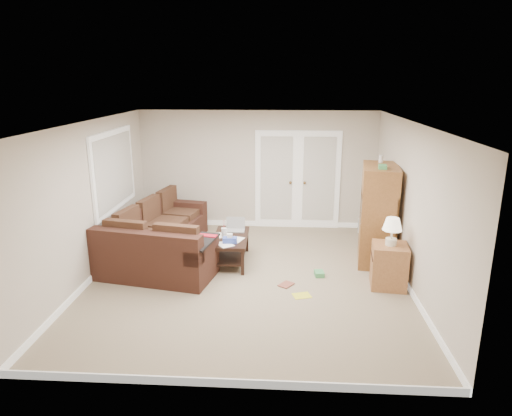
# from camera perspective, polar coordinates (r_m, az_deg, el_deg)

# --- Properties ---
(floor) EXTENTS (5.50, 5.50, 0.00)m
(floor) POSITION_cam_1_polar(r_m,az_deg,el_deg) (7.51, -1.01, -8.71)
(floor) COLOR gray
(floor) RESTS_ON ground
(ceiling) EXTENTS (5.00, 5.50, 0.02)m
(ceiling) POSITION_cam_1_polar(r_m,az_deg,el_deg) (6.86, -1.11, 10.64)
(ceiling) COLOR white
(ceiling) RESTS_ON wall_back
(wall_left) EXTENTS (0.02, 5.50, 2.50)m
(wall_left) POSITION_cam_1_polar(r_m,az_deg,el_deg) (7.69, -19.96, 0.80)
(wall_left) COLOR beige
(wall_left) RESTS_ON floor
(wall_right) EXTENTS (0.02, 5.50, 2.50)m
(wall_right) POSITION_cam_1_polar(r_m,az_deg,el_deg) (7.33, 18.82, 0.18)
(wall_right) COLOR beige
(wall_right) RESTS_ON floor
(wall_back) EXTENTS (5.00, 0.02, 2.50)m
(wall_back) POSITION_cam_1_polar(r_m,az_deg,el_deg) (9.76, 0.22, 4.80)
(wall_back) COLOR beige
(wall_back) RESTS_ON floor
(wall_front) EXTENTS (5.00, 0.02, 2.50)m
(wall_front) POSITION_cam_1_polar(r_m,az_deg,el_deg) (4.51, -3.85, -8.75)
(wall_front) COLOR beige
(wall_front) RESTS_ON floor
(baseboards) EXTENTS (5.00, 5.50, 0.10)m
(baseboards) POSITION_cam_1_polar(r_m,az_deg,el_deg) (7.49, -1.01, -8.36)
(baseboards) COLOR white
(baseboards) RESTS_ON floor
(french_doors) EXTENTS (1.80, 0.05, 2.13)m
(french_doors) POSITION_cam_1_polar(r_m,az_deg,el_deg) (9.76, 5.21, 3.44)
(french_doors) COLOR white
(french_doors) RESTS_ON floor
(window_left) EXTENTS (0.05, 1.92, 1.42)m
(window_left) POSITION_cam_1_polar(r_m,az_deg,el_deg) (8.52, -17.32, 4.50)
(window_left) COLOR white
(window_left) RESTS_ON wall_left
(sectional_sofa) EXTENTS (2.03, 3.14, 0.87)m
(sectional_sofa) POSITION_cam_1_polar(r_m,az_deg,el_deg) (8.28, -12.00, -4.12)
(sectional_sofa) COLOR #3B1F16
(sectional_sofa) RESTS_ON floor
(coffee_table) EXTENTS (0.60, 1.17, 0.79)m
(coffee_table) POSITION_cam_1_polar(r_m,az_deg,el_deg) (8.06, -3.14, -4.99)
(coffee_table) COLOR black
(coffee_table) RESTS_ON floor
(tv_armoire) EXTENTS (0.74, 1.15, 1.84)m
(tv_armoire) POSITION_cam_1_polar(r_m,az_deg,el_deg) (8.19, 14.98, -0.71)
(tv_armoire) COLOR brown
(tv_armoire) RESTS_ON floor
(side_cabinet) EXTENTS (0.59, 0.59, 1.11)m
(side_cabinet) POSITION_cam_1_polar(r_m,az_deg,el_deg) (7.36, 16.32, -6.52)
(side_cabinet) COLOR #9E6539
(side_cabinet) RESTS_ON floor
(space_heater) EXTENTS (0.14, 0.12, 0.29)m
(space_heater) POSITION_cam_1_polar(r_m,az_deg,el_deg) (9.84, 13.01, -2.16)
(space_heater) COLOR silver
(space_heater) RESTS_ON floor
(floor_magazine) EXTENTS (0.31, 0.27, 0.01)m
(floor_magazine) POSITION_cam_1_polar(r_m,az_deg,el_deg) (6.97, 5.74, -10.83)
(floor_magazine) COLOR yellow
(floor_magazine) RESTS_ON floor
(floor_greenbox) EXTENTS (0.17, 0.21, 0.08)m
(floor_greenbox) POSITION_cam_1_polar(r_m,az_deg,el_deg) (7.64, 7.90, -8.13)
(floor_greenbox) COLOR #449555
(floor_greenbox) RESTS_ON floor
(floor_book) EXTENTS (0.28, 0.30, 0.02)m
(floor_book) POSITION_cam_1_polar(r_m,az_deg,el_deg) (7.32, 3.22, -9.36)
(floor_book) COLOR brown
(floor_book) RESTS_ON floor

